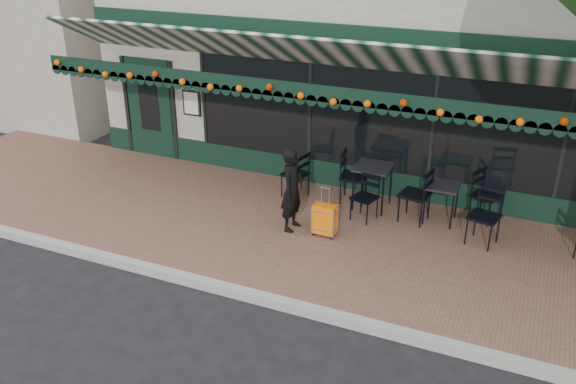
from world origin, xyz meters
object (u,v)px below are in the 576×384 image
at_px(suitcase, 325,220).
at_px(chair_b_left, 295,174).
at_px(woman, 292,190).
at_px(chair_a_right, 487,196).
at_px(chair_b_front, 364,198).
at_px(cafe_table_a, 442,188).
at_px(cafe_table_b, 373,170).
at_px(chair_a_left, 415,195).
at_px(chair_b_right, 354,177).
at_px(chair_a_front, 484,217).

height_order(suitcase, chair_b_left, chair_b_left).
relative_size(woman, chair_a_right, 1.59).
bearing_deg(suitcase, chair_b_front, 63.87).
bearing_deg(cafe_table_a, chair_a_right, 27.54).
bearing_deg(chair_a_right, cafe_table_b, 122.02).
distance_m(suitcase, chair_b_left, 1.67).
bearing_deg(cafe_table_a, chair_b_left, -178.70).
bearing_deg(suitcase, cafe_table_b, 74.38).
bearing_deg(chair_b_front, chair_a_left, 35.43).
xyz_separation_m(cafe_table_b, chair_a_left, (0.85, -0.23, -0.24)).
height_order(chair_a_left, chair_a_right, chair_a_left).
distance_m(woman, chair_a_right, 3.47).
height_order(suitcase, cafe_table_a, suitcase).
bearing_deg(woman, cafe_table_a, -58.77).
bearing_deg(suitcase, cafe_table_a, 38.83).
bearing_deg(chair_b_left, suitcase, 51.23).
distance_m(woman, chair_b_right, 1.62).
relative_size(chair_a_right, chair_a_front, 0.97).
distance_m(suitcase, chair_a_right, 2.96).
bearing_deg(suitcase, chair_b_right, 90.07).
distance_m(chair_a_right, chair_a_front, 0.91).
distance_m(chair_b_right, chair_b_front, 0.77).
bearing_deg(cafe_table_a, suitcase, -142.00).
xyz_separation_m(suitcase, chair_a_right, (2.42, 1.70, 0.17)).
relative_size(cafe_table_a, cafe_table_b, 0.86).
relative_size(chair_a_front, chair_b_right, 0.96).
distance_m(chair_a_right, chair_b_right, 2.41).
xyz_separation_m(chair_a_left, chair_b_left, (-2.34, 0.10, -0.05)).
height_order(chair_b_left, chair_b_right, chair_b_right).
distance_m(woman, chair_a_front, 3.20).
xyz_separation_m(cafe_table_a, chair_b_left, (-2.77, -0.06, -0.18)).
bearing_deg(chair_a_left, chair_b_right, -97.04).
xyz_separation_m(cafe_table_a, chair_a_left, (-0.43, -0.16, -0.14)).
bearing_deg(chair_b_front, cafe_table_b, 106.99).
distance_m(woman, suitcase, 0.75).
bearing_deg(chair_a_right, chair_a_left, 138.37).
bearing_deg(cafe_table_a, cafe_table_b, 176.70).
bearing_deg(chair_b_left, woman, 31.61).
bearing_deg(chair_b_left, chair_a_left, 98.21).
bearing_deg(chair_a_front, chair_a_left, 176.12).
distance_m(cafe_table_b, chair_a_front, 2.18).
bearing_deg(cafe_table_a, chair_a_front, -33.63).
distance_m(chair_a_right, chair_b_left, 3.53).
bearing_deg(chair_a_front, chair_a_right, 107.27).
xyz_separation_m(woman, chair_b_left, (-0.48, 1.24, -0.29)).
distance_m(chair_a_left, chair_a_front, 1.28).
relative_size(suitcase, cafe_table_a, 1.25).
xyz_separation_m(chair_a_right, chair_a_front, (0.07, -0.91, 0.02)).
distance_m(chair_a_front, chair_b_left, 3.60).
bearing_deg(chair_a_left, chair_a_front, 81.22).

